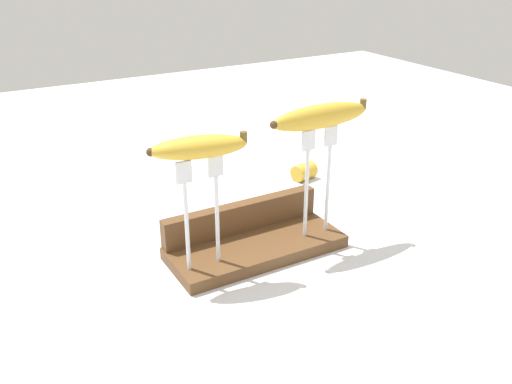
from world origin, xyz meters
TOP-DOWN VIEW (x-y plane):
  - ground_plane at (0.00, 0.00)m, footprint 3.00×3.00m
  - wooden_board at (0.00, 0.00)m, footprint 0.32×0.13m
  - board_backstop at (0.00, 0.05)m, footprint 0.31×0.02m
  - fork_stand_left at (-0.12, -0.02)m, footprint 0.08×0.01m
  - fork_stand_right at (0.12, -0.02)m, footprint 0.07×0.01m
  - banana_raised_left at (-0.12, -0.02)m, footprint 0.16×0.07m
  - banana_raised_right at (0.11, -0.02)m, footprint 0.20×0.04m
  - banana_chunk_near at (0.27, 0.24)m, footprint 0.06×0.05m

SIDE VIEW (x-z plane):
  - ground_plane at x=0.00m, z-range 0.00..0.00m
  - wooden_board at x=0.00m, z-range 0.00..0.02m
  - banana_chunk_near at x=0.27m, z-range 0.00..0.04m
  - board_backstop at x=0.00m, z-range 0.02..0.08m
  - fork_stand_left at x=-0.12m, z-range 0.04..0.23m
  - fork_stand_right at x=0.12m, z-range 0.04..0.25m
  - banana_raised_left at x=-0.12m, z-range 0.22..0.25m
  - banana_raised_right at x=0.11m, z-range 0.23..0.27m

